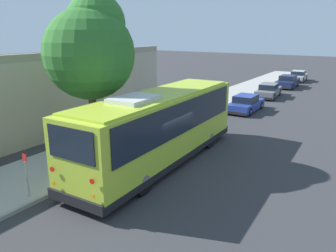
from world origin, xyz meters
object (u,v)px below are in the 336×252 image
Objects in this scene: parked_sedan_silver at (298,76)px; street_tree at (91,48)px; shuttle_bus at (160,124)px; sign_post_near at (27,175)px; parked_sedan_gray at (269,91)px; parked_sedan_blue at (246,104)px; sign_post_far at (55,167)px; parked_sedan_navy at (288,82)px.

parked_sedan_silver is 0.58× the size of street_tree.
shuttle_bus reaches higher than sign_post_near.
parked_sedan_gray is at bearing 177.22° from parked_sedan_silver.
shuttle_bus is 2.52× the size of parked_sedan_blue.
parked_sedan_silver is 2.62× the size of sign_post_near.
shuttle_bus is at bearing -19.76° from sign_post_near.
street_tree is at bearing 168.35° from parked_sedan_gray.
shuttle_bus is 4.62m from street_tree.
sign_post_near is 1.24m from sign_post_far.
parked_sedan_blue is at bearing -5.49° from sign_post_near.
sign_post_near reaches higher than parked_sedan_silver.
street_tree is (-32.23, 2.51, 4.64)m from parked_sedan_silver.
sign_post_near is at bearing 175.00° from parked_sedan_silver.
parked_sedan_navy is 1.06× the size of parked_sedan_silver.
sign_post_far is (-16.50, 1.71, 0.26)m from parked_sedan_blue.
shuttle_bus is at bearing -69.69° from street_tree.
parked_sedan_blue is (12.19, 0.29, -1.28)m from shuttle_bus.
street_tree is (-1.10, 2.96, 3.38)m from shuttle_bus.
parked_sedan_navy is 0.61× the size of street_tree.
sign_post_near is (-31.10, 1.63, 0.38)m from parked_sedan_navy.
sign_post_far is (-3.22, -0.97, -4.40)m from street_tree.
sign_post_near is at bearing 158.31° from shuttle_bus.
parked_sedan_silver is at bearing -4.46° from street_tree.
parked_sedan_navy is 29.91m from sign_post_far.
sign_post_far is at bearing -163.23° from street_tree.
parked_sedan_gray is 0.62× the size of street_tree.
street_tree reaches higher than sign_post_far.
sign_post_far is at bearing 153.27° from shuttle_bus.
parked_sedan_blue is at bearing 177.16° from parked_sedan_gray.
parked_sedan_navy is (6.69, -0.13, 0.03)m from parked_sedan_gray.
parked_sedan_blue is 0.92× the size of parked_sedan_gray.
parked_sedan_gray is at bearing -7.05° from street_tree.
parked_sedan_blue is 16.59m from sign_post_far.
parked_sedan_blue is 0.94× the size of parked_sedan_navy.
street_tree is 6.22m from sign_post_near.
shuttle_bus reaches higher than parked_sedan_gray.
parked_sedan_gray is 6.69m from parked_sedan_navy.
parked_sedan_silver is (18.94, 0.16, 0.01)m from parked_sedan_blue.
sign_post_near is at bearing 176.30° from parked_sedan_navy.
street_tree is at bearing 12.29° from sign_post_near.
parked_sedan_blue is 13.37m from parked_sedan_navy.
parked_sedan_silver is 32.66m from street_tree.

